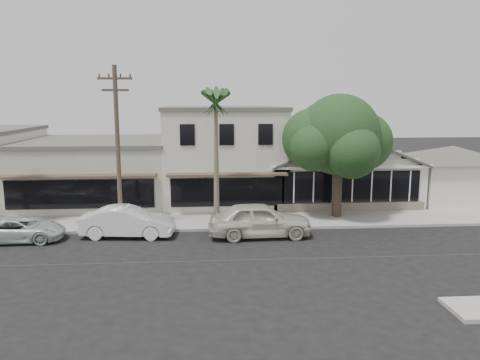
{
  "coord_description": "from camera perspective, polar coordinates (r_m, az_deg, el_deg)",
  "views": [
    {
      "loc": [
        -4.3,
        -20.24,
        7.13
      ],
      "look_at": [
        -2.36,
        6.0,
        2.68
      ],
      "focal_mm": 35.0,
      "sensor_mm": 36.0,
      "label": 1
    }
  ],
  "objects": [
    {
      "name": "row_building_near",
      "position": [
        33.98,
        -2.02,
        3.04
      ],
      "size": [
        8.0,
        10.0,
        6.5
      ],
      "primitive_type": "cube",
      "color": "silver",
      "rests_on": "ground"
    },
    {
      "name": "ground",
      "position": [
        21.88,
        7.44,
        -9.5
      ],
      "size": [
        140.0,
        140.0,
        0.0
      ],
      "primitive_type": "plane",
      "color": "black",
      "rests_on": "ground"
    },
    {
      "name": "side_cottage",
      "position": [
        36.67,
        24.33,
        -0.09
      ],
      "size": [
        6.0,
        6.0,
        3.0
      ],
      "primitive_type": "cube",
      "color": "silver",
      "rests_on": "ground"
    },
    {
      "name": "palm_east",
      "position": [
        26.19,
        -2.97,
        9.41
      ],
      "size": [
        2.39,
        2.39,
        8.19
      ],
      "color": "#726651",
      "rests_on": "ground"
    },
    {
      "name": "car_2",
      "position": [
        26.63,
        -25.27,
        -5.49
      ],
      "size": [
        4.54,
        2.23,
        1.24
      ],
      "primitive_type": "imported",
      "rotation": [
        0.0,
        0.0,
        1.61
      ],
      "color": "silver",
      "rests_on": "ground"
    },
    {
      "name": "car_0",
      "position": [
        24.86,
        2.41,
        -4.87
      ],
      "size": [
        5.48,
        2.36,
        1.84
      ],
      "primitive_type": "imported",
      "rotation": [
        0.0,
        0.0,
        1.6
      ],
      "color": "beige",
      "rests_on": "ground"
    },
    {
      "name": "utility_pole",
      "position": [
        25.97,
        -14.68,
        4.12
      ],
      "size": [
        1.8,
        0.24,
        9.0
      ],
      "color": "brown",
      "rests_on": "ground"
    },
    {
      "name": "sidewalk_north",
      "position": [
        28.14,
        -11.7,
        -5.12
      ],
      "size": [
        90.0,
        3.5,
        0.15
      ],
      "primitive_type": "cube",
      "color": "#9E9991",
      "rests_on": "ground"
    },
    {
      "name": "row_building_midnear",
      "position": [
        34.97,
        -16.91,
        0.91
      ],
      "size": [
        10.0,
        10.0,
        4.2
      ],
      "primitive_type": "cube",
      "color": "#B2AF9F",
      "rests_on": "ground"
    },
    {
      "name": "corner_shop",
      "position": [
        34.3,
        11.54,
        1.85
      ],
      "size": [
        10.4,
        8.6,
        5.1
      ],
      "color": "silver",
      "rests_on": "ground"
    },
    {
      "name": "shade_tree",
      "position": [
        28.85,
        11.75,
        5.14
      ],
      "size": [
        6.83,
        6.17,
        7.58
      ],
      "rotation": [
        0.0,
        0.0,
        -0.21
      ],
      "color": "#48362B",
      "rests_on": "ground"
    },
    {
      "name": "car_1",
      "position": [
        25.58,
        -13.58,
        -4.98
      ],
      "size": [
        5.05,
        2.15,
        1.62
      ],
      "primitive_type": "imported",
      "rotation": [
        0.0,
        0.0,
        1.48
      ],
      "color": "white",
      "rests_on": "ground"
    }
  ]
}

